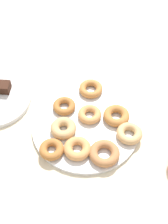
{
  "coord_description": "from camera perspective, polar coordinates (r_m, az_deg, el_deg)",
  "views": [
    {
      "loc": [
        -0.12,
        -0.56,
        0.81
      ],
      "look_at": [
        0.0,
        0.03,
        0.04
      ],
      "focal_mm": 47.53,
      "sensor_mm": 36.0,
      "label": 1
    }
  ],
  "objects": [
    {
      "name": "donut_8",
      "position": [
        0.93,
        -6.26,
        -7.17
      ],
      "size": [
        0.08,
        0.08,
        0.02
      ],
      "primitive_type": "torus",
      "rotation": [
        0.0,
        0.0,
        4.73
      ],
      "color": "#AD6B33",
      "rests_on": "donut_plate"
    },
    {
      "name": "donut_0",
      "position": [
        1.0,
        6.25,
        -0.7
      ],
      "size": [
        0.09,
        0.09,
        0.03
      ],
      "primitive_type": "torus",
      "rotation": [
        0.0,
        0.0,
        1.51
      ],
      "color": "#BC7A3D",
      "rests_on": "donut_plate"
    },
    {
      "name": "brownie_far",
      "position": [
        1.11,
        -15.35,
        4.64
      ],
      "size": [
        0.06,
        0.06,
        0.03
      ],
      "primitive_type": "cube",
      "rotation": [
        0.0,
        0.0,
        -0.27
      ],
      "color": "#381E14",
      "rests_on": "cake_plate"
    },
    {
      "name": "ground_plane",
      "position": [
        1.0,
        0.34,
        -2.85
      ],
      "size": [
        2.4,
        2.4,
        0.0
      ],
      "primitive_type": "plane",
      "color": "beige"
    },
    {
      "name": "donut_plate",
      "position": [
        0.99,
        0.34,
        -2.64
      ],
      "size": [
        0.36,
        0.36,
        0.01
      ],
      "primitive_type": "cylinder",
      "color": "silver",
      "rests_on": "ground_plane"
    },
    {
      "name": "donut_5",
      "position": [
        1.0,
        1.12,
        -0.48
      ],
      "size": [
        0.1,
        0.1,
        0.02
      ],
      "primitive_type": "torus",
      "rotation": [
        0.0,
        0.0,
        1.81
      ],
      "color": "tan",
      "rests_on": "donut_plate"
    },
    {
      "name": "donut_7",
      "position": [
        0.92,
        -1.29,
        -7.04
      ],
      "size": [
        0.1,
        0.1,
        0.03
      ],
      "primitive_type": "torus",
      "rotation": [
        0.0,
        0.0,
        1.72
      ],
      "color": "tan",
      "rests_on": "donut_plate"
    },
    {
      "name": "donut_4",
      "position": [
        1.07,
        1.33,
        4.46
      ],
      "size": [
        0.12,
        0.12,
        0.02
      ],
      "primitive_type": "torus",
      "rotation": [
        0.0,
        0.0,
        5.24
      ],
      "color": "#BC7A3D",
      "rests_on": "donut_plate"
    },
    {
      "name": "donut_2",
      "position": [
        0.96,
        -3.99,
        -3.12
      ],
      "size": [
        0.1,
        0.1,
        0.03
      ],
      "primitive_type": "torus",
      "rotation": [
        0.0,
        0.0,
        0.17
      ],
      "color": "tan",
      "rests_on": "donut_plate"
    },
    {
      "name": "donut_3",
      "position": [
        1.02,
        -3.83,
        1.16
      ],
      "size": [
        0.09,
        0.09,
        0.02
      ],
      "primitive_type": "torus",
      "rotation": [
        0.0,
        0.0,
        0.1
      ],
      "color": "#AD6B33",
      "rests_on": "donut_plate"
    },
    {
      "name": "donut_6",
      "position": [
        0.96,
        8.7,
        -4.1
      ],
      "size": [
        0.12,
        0.12,
        0.03
      ],
      "primitive_type": "torus",
      "rotation": [
        0.0,
        0.0,
        0.66
      ],
      "color": "tan",
      "rests_on": "donut_plate"
    },
    {
      "name": "donut_1",
      "position": [
        0.91,
        3.95,
        -7.92
      ],
      "size": [
        0.12,
        0.12,
        0.03
      ],
      "primitive_type": "torus",
      "rotation": [
        0.0,
        0.0,
        4.99
      ],
      "color": "#B27547",
      "rests_on": "donut_plate"
    }
  ]
}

